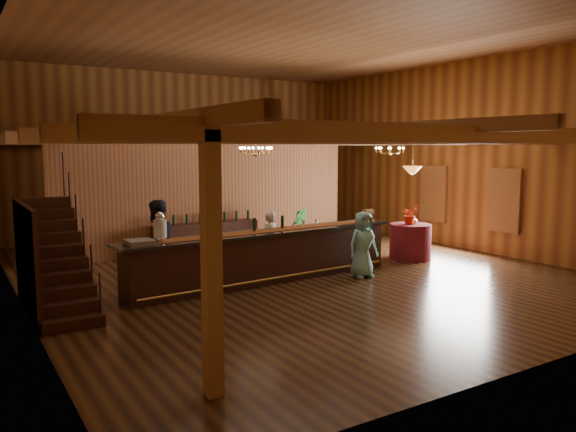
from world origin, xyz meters
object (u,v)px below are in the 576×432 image
round_table (410,242)px  floor_plant (296,228)px  chandelier_left (256,150)px  chandelier_right (390,150)px  bartender (269,242)px  tasting_bar (266,256)px  raffle_drum (368,214)px  guest (363,244)px  pendant_lamp (412,170)px  beverage_dispenser (160,227)px  staff_second (157,244)px  backbar_shelf (206,238)px

round_table → floor_plant: floor_plant is taller
chandelier_left → chandelier_right: 4.38m
round_table → bartender: bartender is taller
floor_plant → tasting_bar: bearing=-132.1°
tasting_bar → round_table: size_ratio=6.25×
raffle_drum → round_table: size_ratio=0.31×
guest → pendant_lamp: bearing=26.9°
beverage_dispenser → floor_plant: beverage_dispenser is taller
chandelier_left → bartender: chandelier_left is taller
raffle_drum → chandelier_left: bearing=155.3°
raffle_drum → bartender: 2.70m
raffle_drum → guest: 1.48m
round_table → staff_second: (-6.79, 0.63, 0.47)m
beverage_dispenser → round_table: (7.02, 0.29, -0.95)m
chandelier_right → staff_second: chandelier_right is taller
guest → floor_plant: (0.64, 3.86, -0.15)m
pendant_lamp → raffle_drum: bearing=179.9°
beverage_dispenser → raffle_drum: (5.53, 0.29, -0.11)m
raffle_drum → chandelier_right: size_ratio=0.43×
bartender → floor_plant: bartender is taller
chandelier_right → tasting_bar: bearing=-163.8°
tasting_bar → staff_second: 2.40m
chandelier_right → raffle_drum: bearing=-145.4°
backbar_shelf → bartender: 3.24m
staff_second → guest: staff_second is taller
round_table → staff_second: size_ratio=0.58×
pendant_lamp → chandelier_right: bearing=75.9°
pendant_lamp → staff_second: (-6.79, 0.63, -1.46)m
chandelier_left → pendant_lamp: size_ratio=0.89×
backbar_shelf → floor_plant: 2.65m
round_table → pendant_lamp: pendant_lamp is taller
pendant_lamp → chandelier_left: bearing=163.7°
tasting_bar → floor_plant: (2.75, 3.04, 0.04)m
raffle_drum → floor_plant: (-0.31, 2.87, -0.70)m
tasting_bar → backbar_shelf: size_ratio=2.23×
bartender → raffle_drum: bearing=155.7°
bartender → guest: (1.64, -1.49, 0.02)m
chandelier_left → floor_plant: bearing=36.8°
raffle_drum → chandelier_left: chandelier_left is taller
staff_second → pendant_lamp: bearing=150.8°
tasting_bar → guest: bearing=-25.4°
floor_plant → guest: bearing=-99.4°
beverage_dispenser → chandelier_left: bearing=26.4°
chandelier_right → pendant_lamp: size_ratio=0.89×
round_table → tasting_bar: bearing=-177.9°
tasting_bar → pendant_lamp: pendant_lamp is taller
raffle_drum → guest: size_ratio=0.22×
bartender → guest: size_ratio=0.97×
round_table → guest: size_ratio=0.72×
chandelier_left → chandelier_right: (4.37, 0.06, -0.01)m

